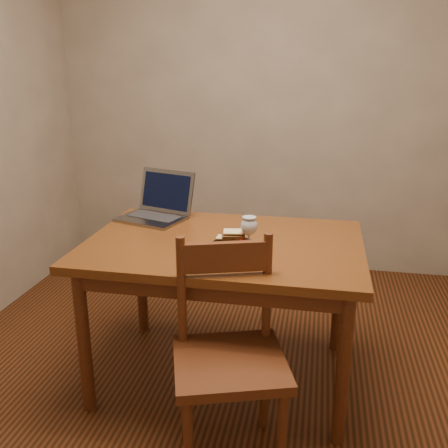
% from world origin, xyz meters
% --- Properties ---
extents(floor, '(3.20, 3.20, 0.02)m').
position_xyz_m(floor, '(0.00, 0.00, -0.01)').
color(floor, black).
rests_on(floor, ground).
extents(back_wall, '(3.20, 0.02, 2.60)m').
position_xyz_m(back_wall, '(0.00, 1.61, 1.30)').
color(back_wall, gray).
rests_on(back_wall, floor).
extents(front_wall, '(3.20, 0.02, 2.60)m').
position_xyz_m(front_wall, '(0.00, -1.61, 1.30)').
color(front_wall, gray).
rests_on(front_wall, floor).
extents(table, '(1.30, 0.90, 0.74)m').
position_xyz_m(table, '(-0.03, 0.01, 0.65)').
color(table, '#4F230D').
rests_on(table, floor).
extents(chair, '(0.53, 0.52, 0.46)m').
position_xyz_m(chair, '(0.09, -0.51, 0.50)').
color(chair, '#42220D').
rests_on(chair, floor).
extents(plate, '(0.20, 0.20, 0.02)m').
position_xyz_m(plate, '(0.03, -0.05, 0.75)').
color(plate, black).
rests_on(plate, table).
extents(sandwich_cheese, '(0.10, 0.06, 0.03)m').
position_xyz_m(sandwich_cheese, '(-0.01, -0.04, 0.77)').
color(sandwich_cheese, '#381E0C').
rests_on(sandwich_cheese, plate).
extents(sandwich_tomato, '(0.11, 0.10, 0.03)m').
position_xyz_m(sandwich_tomato, '(0.06, -0.06, 0.77)').
color(sandwich_tomato, '#381E0C').
rests_on(sandwich_tomato, plate).
extents(sandwich_top, '(0.12, 0.08, 0.03)m').
position_xyz_m(sandwich_top, '(0.03, -0.05, 0.80)').
color(sandwich_top, '#381E0C').
rests_on(sandwich_top, plate).
extents(milk_glass, '(0.08, 0.08, 0.15)m').
position_xyz_m(milk_glass, '(0.10, -0.05, 0.81)').
color(milk_glass, white).
rests_on(milk_glass, table).
extents(laptop, '(0.42, 0.40, 0.25)m').
position_xyz_m(laptop, '(-0.46, 0.33, 0.81)').
color(laptop, slate).
rests_on(laptop, table).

